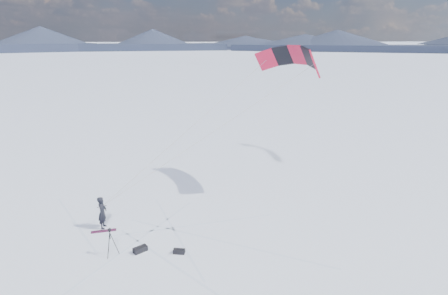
{
  "coord_description": "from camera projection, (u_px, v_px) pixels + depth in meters",
  "views": [
    {
      "loc": [
        3.26,
        -18.51,
        10.81
      ],
      "look_at": [
        6.2,
        4.78,
        3.87
      ],
      "focal_mm": 30.0,
      "sensor_mm": 36.0,
      "label": 1
    }
  ],
  "objects": [
    {
      "name": "tripod",
      "position": [
        110.0,
        238.0,
        19.06
      ],
      "size": [
        0.63,
        0.69,
        1.51
      ],
      "rotation": [
        0.0,
        0.0,
        0.1
      ],
      "color": "black",
      "rests_on": "ground"
    },
    {
      "name": "snow_tracks",
      "position": [
        108.0,
        249.0,
        19.87
      ],
      "size": [
        14.76,
        10.25,
        0.01
      ],
      "color": "silver",
      "rests_on": "ground"
    },
    {
      "name": "gear_bag_b",
      "position": [
        179.0,
        251.0,
        19.44
      ],
      "size": [
        0.66,
        0.43,
        0.28
      ],
      "rotation": [
        0.0,
        0.0,
        -0.24
      ],
      "color": "black",
      "rests_on": "ground"
    },
    {
      "name": "snowboard",
      "position": [
        104.0,
        231.0,
        21.67
      ],
      "size": [
        1.43,
        0.43,
        0.04
      ],
      "primitive_type": "cube",
      "rotation": [
        0.0,
        0.0,
        0.12
      ],
      "color": "maroon",
      "rests_on": "ground"
    },
    {
      "name": "gear_bag_a",
      "position": [
        140.0,
        249.0,
        19.58
      ],
      "size": [
        0.8,
        0.69,
        0.33
      ],
      "rotation": [
        0.0,
        0.0,
        0.59
      ],
      "color": "black",
      "rests_on": "ground"
    },
    {
      "name": "horizon_hills",
      "position": [
        118.0,
        195.0,
        19.46
      ],
      "size": [
        704.0,
        704.42,
        8.0
      ],
      "color": "black",
      "rests_on": "ground"
    },
    {
      "name": "power_kite",
      "position": [
        292.0,
        59.0,
        25.94
      ],
      "size": [
        14.1,
        8.16,
        8.94
      ],
      "color": "red",
      "rests_on": "ground"
    },
    {
      "name": "snowkiter",
      "position": [
        104.0,
        227.0,
        22.11
      ],
      "size": [
        0.54,
        0.76,
        1.95
      ],
      "primitive_type": "imported",
      "rotation": [
        0.0,
        0.0,
        1.46
      ],
      "color": "black",
      "rests_on": "ground"
    },
    {
      "name": "ground",
      "position": [
        122.0,
        245.0,
        20.29
      ],
      "size": [
        1800.0,
        1800.0,
        0.0
      ],
      "primitive_type": "plane",
      "color": "white"
    }
  ]
}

